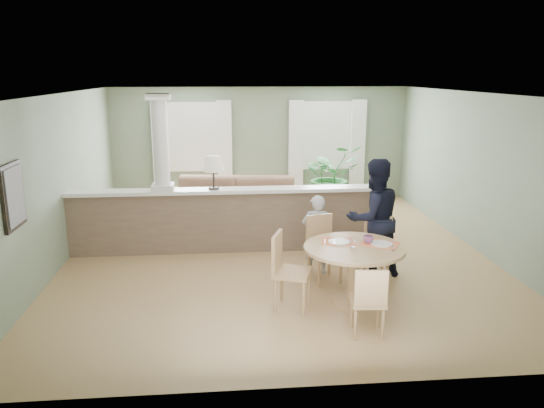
{
  "coord_description": "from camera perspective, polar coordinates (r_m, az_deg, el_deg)",
  "views": [
    {
      "loc": [
        -0.87,
        -8.61,
        3.03
      ],
      "look_at": [
        -0.17,
        -1.0,
        1.13
      ],
      "focal_mm": 35.0,
      "sensor_mm": 36.0,
      "label": 1
    }
  ],
  "objects": [
    {
      "name": "chair_far_man",
      "position": [
        8.02,
        11.04,
        -4.4
      ],
      "size": [
        0.6,
        0.6,
        0.97
      ],
      "rotation": [
        0.0,
        0.0,
        -0.54
      ],
      "color": "tan",
      "rests_on": "ground"
    },
    {
      "name": "chair_side",
      "position": [
        6.95,
        1.56,
        -6.83
      ],
      "size": [
        0.59,
        0.59,
        1.02
      ],
      "rotation": [
        0.0,
        0.0,
        1.23
      ],
      "color": "tan",
      "rests_on": "ground"
    },
    {
      "name": "room_shell",
      "position": [
        9.35,
        -0.04,
        6.51
      ],
      "size": [
        7.02,
        8.02,
        2.71
      ],
      "color": "gray",
      "rests_on": "ground"
    },
    {
      "name": "chair_near",
      "position": [
        6.33,
        10.38,
        -9.99
      ],
      "size": [
        0.43,
        0.43,
        0.87
      ],
      "rotation": [
        0.0,
        0.0,
        3.04
      ],
      "color": "tan",
      "rests_on": "ground"
    },
    {
      "name": "houseplant",
      "position": [
        12.28,
        6.36,
        3.06
      ],
      "size": [
        1.58,
        1.47,
        1.44
      ],
      "primitive_type": "imported",
      "rotation": [
        0.0,
        0.0,
        0.32
      ],
      "color": "#255C26",
      "rests_on": "ground"
    },
    {
      "name": "pony_wall",
      "position": [
        9.11,
        -5.8,
        -0.85
      ],
      "size": [
        5.32,
        0.38,
        2.7
      ],
      "color": "#75644B",
      "rests_on": "ground"
    },
    {
      "name": "sofa",
      "position": [
        10.81,
        -4.06,
        0.22
      ],
      "size": [
        3.3,
        1.63,
        0.93
      ],
      "primitive_type": "imported",
      "rotation": [
        0.0,
        0.0,
        -0.13
      ],
      "color": "brown",
      "rests_on": "ground"
    },
    {
      "name": "child_person",
      "position": [
        8.15,
        4.8,
        -3.28
      ],
      "size": [
        0.47,
        0.33,
        1.24
      ],
      "primitive_type": "imported",
      "rotation": [
        0.0,
        0.0,
        3.07
      ],
      "color": "#A2A1A7",
      "rests_on": "ground"
    },
    {
      "name": "ground",
      "position": [
        9.17,
        0.5,
        -5.31
      ],
      "size": [
        8.0,
        8.0,
        0.0
      ],
      "primitive_type": "plane",
      "color": "tan",
      "rests_on": "ground"
    },
    {
      "name": "dining_table",
      "position": [
        7.13,
        8.85,
        -5.77
      ],
      "size": [
        1.33,
        1.33,
        0.91
      ],
      "rotation": [
        0.0,
        0.0,
        -0.17
      ],
      "color": "tan",
      "rests_on": "ground"
    },
    {
      "name": "man_person",
      "position": [
        8.08,
        10.88,
        -1.52
      ],
      "size": [
        1.03,
        0.89,
        1.81
      ],
      "primitive_type": "imported",
      "rotation": [
        0.0,
        0.0,
        3.41
      ],
      "color": "black",
      "rests_on": "ground"
    },
    {
      "name": "chair_far_boy",
      "position": [
        7.92,
        5.44,
        -4.41
      ],
      "size": [
        0.55,
        0.55,
        0.98
      ],
      "rotation": [
        0.0,
        0.0,
        0.29
      ],
      "color": "tan",
      "rests_on": "ground"
    }
  ]
}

